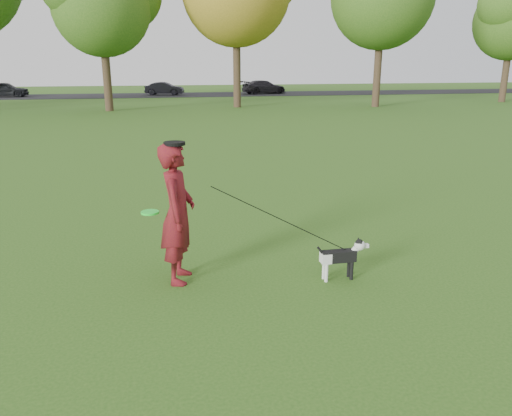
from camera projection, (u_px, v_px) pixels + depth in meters
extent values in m
plane|color=#285116|center=(274.00, 273.00, 6.96)|extent=(120.00, 120.00, 0.00)
cube|color=black|center=(168.00, 95.00, 44.54)|extent=(120.00, 7.00, 0.02)
imported|color=#550C1E|center=(178.00, 214.00, 6.50)|extent=(0.58, 0.76, 1.86)
cube|color=black|center=(338.00, 256.00, 6.67)|extent=(0.47, 0.15, 0.15)
cube|color=silver|center=(326.00, 258.00, 6.64)|extent=(0.13, 0.15, 0.14)
cylinder|color=silver|center=(326.00, 273.00, 6.65)|extent=(0.05, 0.05, 0.26)
cylinder|color=silver|center=(324.00, 270.00, 6.75)|extent=(0.05, 0.05, 0.26)
cylinder|color=black|center=(352.00, 271.00, 6.72)|extent=(0.05, 0.05, 0.26)
cylinder|color=black|center=(349.00, 268.00, 6.82)|extent=(0.05, 0.05, 0.26)
cylinder|color=silver|center=(353.00, 252.00, 6.71)|extent=(0.16, 0.09, 0.17)
sphere|color=silver|center=(360.00, 245.00, 6.70)|extent=(0.15, 0.15, 0.15)
sphere|color=black|center=(359.00, 243.00, 6.69)|extent=(0.11, 0.11, 0.11)
cube|color=silver|center=(365.00, 246.00, 6.71)|extent=(0.09, 0.06, 0.05)
sphere|color=black|center=(369.00, 245.00, 6.72)|extent=(0.03, 0.03, 0.03)
cone|color=black|center=(361.00, 241.00, 6.64)|extent=(0.05, 0.05, 0.06)
cone|color=black|center=(358.00, 239.00, 6.71)|extent=(0.05, 0.05, 0.06)
cylinder|color=black|center=(323.00, 254.00, 6.62)|extent=(0.16, 0.03, 0.21)
cylinder|color=black|center=(350.00, 252.00, 6.69)|extent=(0.10, 0.10, 0.02)
imported|color=black|center=(5.00, 89.00, 41.73)|extent=(3.68, 1.55, 1.24)
imported|color=black|center=(164.00, 89.00, 44.32)|extent=(3.56, 2.00, 1.11)
imported|color=black|center=(264.00, 87.00, 46.09)|extent=(4.43, 2.62, 1.20)
cylinder|color=#20FF34|center=(150.00, 212.00, 6.36)|extent=(0.23, 0.23, 0.03)
cylinder|color=black|center=(174.00, 143.00, 6.24)|extent=(0.27, 0.27, 0.04)
cylinder|color=#38281C|center=(107.00, 75.00, 29.54)|extent=(0.48, 0.48, 4.20)
cylinder|color=#38281C|center=(237.00, 67.00, 31.93)|extent=(0.48, 0.48, 5.04)
cylinder|color=#38281C|center=(378.00, 69.00, 32.31)|extent=(0.48, 0.48, 4.83)
cylinder|color=#38281C|center=(505.00, 74.00, 36.45)|extent=(0.48, 0.48, 3.99)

